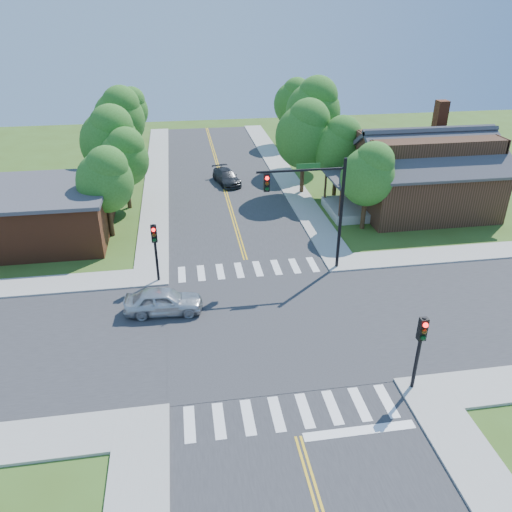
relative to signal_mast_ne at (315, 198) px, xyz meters
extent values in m
plane|color=#3B571B|center=(-3.91, -5.59, -4.85)|extent=(100.00, 100.00, 0.00)
cube|color=#2D2D30|center=(-3.91, -5.59, -4.83)|extent=(10.00, 90.00, 0.04)
cube|color=#2D2D30|center=(-3.91, -5.59, -4.83)|extent=(90.00, 10.00, 0.04)
cube|color=#2D2D30|center=(-3.91, -5.59, -4.85)|extent=(10.20, 10.20, 0.06)
cube|color=#9E9B93|center=(2.19, 19.41, -4.78)|extent=(2.20, 40.00, 0.14)
cube|color=#9E9B93|center=(-10.01, 19.41, -4.78)|extent=(2.20, 40.00, 0.14)
cube|color=white|center=(-8.11, 0.61, -4.80)|extent=(0.45, 2.00, 0.01)
cube|color=white|center=(-6.91, 0.61, -4.80)|extent=(0.45, 2.00, 0.01)
cube|color=white|center=(-5.71, 0.61, -4.80)|extent=(0.45, 2.00, 0.01)
cube|color=white|center=(-4.51, 0.61, -4.80)|extent=(0.45, 2.00, 0.01)
cube|color=white|center=(-3.31, 0.61, -4.80)|extent=(0.45, 2.00, 0.01)
cube|color=white|center=(-2.11, 0.61, -4.80)|extent=(0.45, 2.00, 0.01)
cube|color=white|center=(-0.91, 0.61, -4.80)|extent=(0.45, 2.00, 0.01)
cube|color=white|center=(0.29, 0.61, -4.80)|extent=(0.45, 2.00, 0.01)
cube|color=white|center=(-8.11, -11.79, -4.80)|extent=(0.45, 2.00, 0.01)
cube|color=white|center=(-6.91, -11.79, -4.80)|extent=(0.45, 2.00, 0.01)
cube|color=white|center=(-5.71, -11.79, -4.80)|extent=(0.45, 2.00, 0.01)
cube|color=white|center=(-4.51, -11.79, -4.80)|extent=(0.45, 2.00, 0.01)
cube|color=white|center=(-3.31, -11.79, -4.80)|extent=(0.45, 2.00, 0.01)
cube|color=white|center=(-2.11, -11.79, -4.80)|extent=(0.45, 2.00, 0.01)
cube|color=white|center=(-0.91, -11.79, -4.80)|extent=(0.45, 2.00, 0.01)
cube|color=white|center=(0.29, -11.79, -4.80)|extent=(0.45, 2.00, 0.01)
cube|color=gold|center=(-4.01, 20.66, -4.80)|extent=(0.10, 37.50, 0.01)
cube|color=gold|center=(-3.81, 20.66, -4.80)|extent=(0.10, 37.50, 0.01)
cube|color=white|center=(-1.41, -13.19, -4.85)|extent=(4.60, 0.45, 0.09)
cylinder|color=black|center=(1.69, 0.01, -1.25)|extent=(0.20, 0.20, 7.20)
cylinder|color=black|center=(-0.91, 0.01, 1.75)|extent=(5.20, 0.14, 0.14)
cube|color=#19591E|center=(-0.51, -0.04, 2.00)|extent=(1.40, 0.04, 0.30)
cube|color=black|center=(-2.91, 0.01, 1.12)|extent=(0.34, 0.28, 1.05)
sphere|color=#FF0C0C|center=(-2.91, -0.16, 1.44)|extent=(0.22, 0.22, 0.22)
sphere|color=#3F2605|center=(-2.91, -0.16, 1.12)|extent=(0.22, 0.22, 0.22)
sphere|color=#05330F|center=(-2.91, -0.16, 0.80)|extent=(0.22, 0.22, 0.22)
cylinder|color=black|center=(1.69, -11.19, -2.95)|extent=(0.16, 0.16, 3.80)
cube|color=black|center=(1.69, -11.19, -1.63)|extent=(0.34, 0.28, 1.05)
sphere|color=#FF0C0C|center=(1.69, -11.36, -1.31)|extent=(0.22, 0.22, 0.22)
sphere|color=#3F2605|center=(1.69, -11.36, -1.63)|extent=(0.22, 0.22, 0.22)
sphere|color=#05330F|center=(1.69, -11.36, -1.95)|extent=(0.22, 0.22, 0.22)
cylinder|color=black|center=(-9.51, 0.01, -2.95)|extent=(0.16, 0.16, 3.80)
cube|color=black|center=(-9.51, 0.01, -1.63)|extent=(0.34, 0.28, 1.05)
sphere|color=#FF0C0C|center=(-9.51, -0.16, -1.31)|extent=(0.22, 0.22, 0.22)
sphere|color=#3F2605|center=(-9.51, -0.16, -1.63)|extent=(0.22, 0.22, 0.22)
sphere|color=#05330F|center=(-9.51, -0.16, -1.95)|extent=(0.22, 0.22, 0.22)
cube|color=black|center=(11.29, 8.61, -2.85)|extent=(10.00, 8.00, 4.00)
cube|color=#9E9B93|center=(4.99, 8.61, -4.50)|extent=(2.60, 4.50, 0.70)
cylinder|color=black|center=(3.89, 6.61, -3.25)|extent=(0.18, 0.18, 2.50)
cylinder|color=black|center=(3.89, 10.61, -3.25)|extent=(0.18, 0.18, 2.50)
cube|color=#38383D|center=(4.99, 8.61, -1.90)|extent=(2.80, 4.80, 0.18)
cube|color=brown|center=(13.79, 12.11, -1.30)|extent=(0.90, 0.90, 7.11)
cube|color=brown|center=(-18.11, 7.61, -3.10)|extent=(10.00, 8.00, 3.50)
cube|color=#38383D|center=(-18.11, 7.61, -1.25)|extent=(10.40, 8.40, 0.25)
cylinder|color=#382314|center=(5.41, 5.67, -3.62)|extent=(0.34, 0.34, 2.45)
ellipsoid|color=#2D5C1B|center=(5.41, 5.67, -0.85)|extent=(3.87, 3.68, 4.26)
sphere|color=#2D5C1B|center=(5.71, 5.47, 0.31)|extent=(2.84, 2.84, 2.84)
cylinder|color=#382314|center=(5.21, 12.26, -3.54)|extent=(0.34, 0.34, 2.62)
ellipsoid|color=#2D5C1B|center=(5.21, 12.26, -0.58)|extent=(4.13, 3.92, 4.54)
sphere|color=#2D5C1B|center=(5.51, 12.06, 0.66)|extent=(3.03, 3.03, 3.03)
cylinder|color=#382314|center=(5.28, 20.68, -3.18)|extent=(0.34, 0.34, 3.34)
ellipsoid|color=#2D5C1B|center=(5.28, 20.68, 0.60)|extent=(5.27, 5.01, 5.80)
sphere|color=#2D5C1B|center=(5.58, 20.48, 2.18)|extent=(3.87, 3.87, 3.87)
cylinder|color=#382314|center=(5.45, 29.91, -3.45)|extent=(0.34, 0.34, 2.81)
ellipsoid|color=#2D5C1B|center=(5.45, 29.91, -0.27)|extent=(4.43, 4.21, 4.87)
sphere|color=#2D5C1B|center=(5.75, 29.71, 1.06)|extent=(3.25, 3.25, 3.25)
cylinder|color=#382314|center=(-12.93, 7.28, -3.61)|extent=(0.34, 0.34, 2.47)
ellipsoid|color=#2D5C1B|center=(-12.93, 7.28, -0.82)|extent=(3.90, 3.71, 4.30)
sphere|color=#2D5C1B|center=(-12.63, 7.08, 0.36)|extent=(2.86, 2.86, 2.86)
cylinder|color=#382314|center=(-13.22, 14.56, -3.36)|extent=(0.34, 0.34, 2.99)
ellipsoid|color=#2D5C1B|center=(-13.22, 14.56, 0.02)|extent=(4.72, 4.48, 5.19)
sphere|color=#2D5C1B|center=(-12.92, 14.36, 1.44)|extent=(3.46, 3.46, 3.46)
cylinder|color=#382314|center=(-13.12, 22.79, -3.32)|extent=(0.34, 0.34, 3.05)
ellipsoid|color=#2D5C1B|center=(-13.12, 22.79, 0.13)|extent=(4.82, 4.58, 5.30)
sphere|color=#2D5C1B|center=(-12.82, 22.59, 1.58)|extent=(3.53, 3.53, 3.53)
cylinder|color=#382314|center=(-12.79, 31.77, -3.60)|extent=(0.34, 0.34, 2.49)
ellipsoid|color=#2D5C1B|center=(-12.79, 31.77, -0.78)|extent=(3.94, 3.74, 4.33)
sphere|color=#2D5C1B|center=(-12.49, 31.57, 0.40)|extent=(2.89, 2.89, 2.89)
cylinder|color=#382314|center=(2.69, 13.71, -3.33)|extent=(0.34, 0.34, 3.05)
ellipsoid|color=#2D5C1B|center=(2.69, 13.71, 0.12)|extent=(4.81, 4.57, 5.29)
sphere|color=#2D5C1B|center=(2.99, 13.51, 1.57)|extent=(3.53, 3.53, 3.53)
cylinder|color=#382314|center=(-12.06, 12.57, -3.61)|extent=(0.34, 0.34, 2.48)
ellipsoid|color=#2D5C1B|center=(-12.06, 12.57, -0.81)|extent=(3.91, 3.71, 4.30)
sphere|color=#2D5C1B|center=(-11.76, 12.37, 0.36)|extent=(2.87, 2.87, 2.87)
imported|color=silver|center=(-9.15, -3.43, -4.13)|extent=(2.22, 4.42, 1.43)
imported|color=#2B2D2F|center=(-3.58, 17.21, -4.23)|extent=(3.64, 5.05, 1.24)
camera|label=1|loc=(-7.74, -26.77, 10.58)|focal=35.00mm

